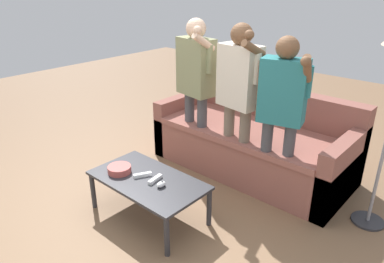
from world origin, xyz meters
name	(u,v)px	position (x,y,z in m)	size (l,w,h in m)	color
ground_plane	(159,213)	(0.00, 0.00, 0.00)	(12.00, 12.00, 0.00)	brown
couch	(254,142)	(0.16, 1.31, 0.31)	(2.13, 0.96, 0.87)	brown
coffee_table	(148,183)	(-0.04, -0.08, 0.34)	(1.04, 0.58, 0.38)	#2D2D33
snack_bowl	(119,169)	(-0.31, -0.17, 0.41)	(0.21, 0.21, 0.06)	#B24C47
game_remote_nunchuk	(161,184)	(0.14, -0.09, 0.41)	(0.06, 0.09, 0.05)	white
player_left	(196,78)	(-0.36, 0.92, 1.03)	(0.48, 0.38, 1.63)	#47474C
player_center	(239,89)	(0.20, 0.90, 1.03)	(0.48, 0.37, 1.63)	#756656
player_right	(282,104)	(0.67, 0.88, 0.99)	(0.51, 0.35, 1.57)	#47474C
game_remote_wand_near	(155,179)	(0.04, -0.06, 0.40)	(0.06, 0.17, 0.03)	white
game_remote_wand_far	(142,175)	(-0.10, -0.08, 0.40)	(0.11, 0.16, 0.03)	white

